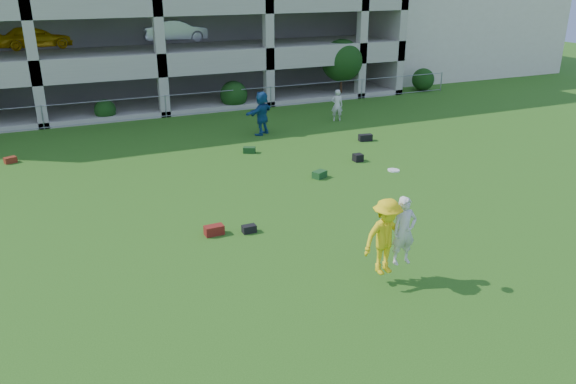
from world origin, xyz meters
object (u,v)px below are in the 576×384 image
crate_d (358,158)px  frisbee_contest (390,235)px  bystander_e (337,105)px  bystander_d (262,113)px  stucco_building (424,3)px

crate_d → frisbee_contest: 9.65m
bystander_e → frisbee_contest: bearing=87.5°
crate_d → frisbee_contest: size_ratio=0.13×
bystander_d → crate_d: size_ratio=5.82×
bystander_e → frisbee_contest: frisbee_contest is taller
bystander_e → crate_d: 6.84m
stucco_building → bystander_e: bearing=-138.6°
bystander_d → frisbee_contest: bearing=45.8°
bystander_e → frisbee_contest: (-6.83, -14.89, 0.44)m
stucco_building → frisbee_contest: 35.98m
bystander_d → bystander_e: size_ratio=1.25×
bystander_d → frisbee_contest: (-2.34, -14.02, 0.23)m
stucco_building → bystander_d: stucco_building is taller
bystander_d → bystander_e: bearing=156.1°
bystander_e → crate_d: (-2.52, -6.32, -0.66)m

